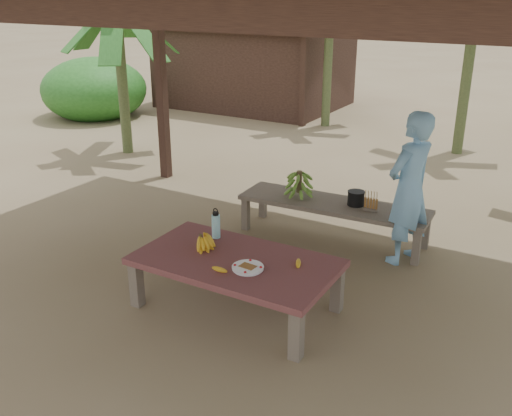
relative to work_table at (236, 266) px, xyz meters
The scene contains 15 objects.
ground 0.67m from the work_table, 116.88° to the left, with size 80.00×80.00×0.00m, color brown.
work_table is the anchor object (origin of this frame).
bench 1.90m from the work_table, 85.81° to the left, with size 2.23×0.71×0.45m.
ripe_banana_bunch 0.42m from the work_table, behind, with size 0.26×0.22×0.16m, color yellow, non-canonical shape.
plate 0.25m from the work_table, 31.12° to the right, with size 0.28×0.28×0.04m.
loose_banana_front 0.29m from the work_table, 87.45° to the right, with size 0.04×0.14×0.04m, color yellow.
loose_banana_side 0.57m from the work_table, 17.44° to the left, with size 0.04×0.14×0.04m, color yellow.
water_flask 0.55m from the work_table, 143.80° to the left, with size 0.08×0.08×0.31m.
green_banana_stalk 1.90m from the work_table, 98.98° to the left, with size 0.29×0.29×0.33m, color #598C2D, non-canonical shape.
cooking_pot 1.99m from the work_table, 78.70° to the left, with size 0.19×0.19×0.16m, color black.
skewer_rack 1.96m from the work_table, 72.30° to the left, with size 0.18×0.08×0.24m, color #A57F47, non-canonical shape.
woman 2.07m from the work_table, 59.57° to the left, with size 0.60×0.39×1.64m, color #7DBBEC.
hut 9.71m from the work_table, 119.23° to the left, with size 4.40×3.43×2.85m.
banana_plant_n 6.81m from the work_table, 84.75° to the left, with size 1.80×1.80×3.04m.
banana_plant_w 6.01m from the work_table, 142.14° to the left, with size 1.80×1.80×2.76m.
Camera 1 is at (2.71, -4.32, 2.78)m, focal length 40.00 mm.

